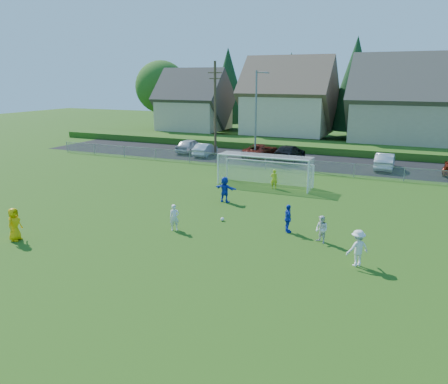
{
  "coord_description": "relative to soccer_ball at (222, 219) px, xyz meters",
  "views": [
    {
      "loc": [
        10.71,
        -16.04,
        8.33
      ],
      "look_at": [
        0.0,
        8.0,
        1.4
      ],
      "focal_mm": 35.0,
      "sensor_mm": 36.0,
      "label": 1
    }
  ],
  "objects": [
    {
      "name": "ground",
      "position": [
        -0.51,
        -6.59,
        -0.11
      ],
      "size": [
        160.0,
        160.0,
        0.0
      ],
      "primitive_type": "plane",
      "color": "#193D0C",
      "rests_on": "ground"
    },
    {
      "name": "asphalt_lot",
      "position": [
        -0.51,
        20.91,
        -0.1
      ],
      "size": [
        60.0,
        60.0,
        0.0
      ],
      "primitive_type": "plane",
      "color": "black",
      "rests_on": "ground"
    },
    {
      "name": "grass_embankment",
      "position": [
        -0.51,
        28.41,
        0.29
      ],
      "size": [
        70.0,
        6.0,
        0.8
      ],
      "primitive_type": "cube",
      "color": "#1E420F",
      "rests_on": "ground"
    },
    {
      "name": "soccer_ball",
      "position": [
        0.0,
        0.0,
        0.0
      ],
      "size": [
        0.22,
        0.22,
        0.22
      ],
      "primitive_type": "sphere",
      "color": "white",
      "rests_on": "ground"
    },
    {
      "name": "referee",
      "position": [
        -8.63,
        -7.35,
        0.77
      ],
      "size": [
        0.7,
        0.95,
        1.77
      ],
      "primitive_type": "imported",
      "rotation": [
        0.0,
        0.0,
        1.74
      ],
      "color": "#FFB605",
      "rests_on": "ground"
    },
    {
      "name": "player_white_a",
      "position": [
        -1.79,
        -2.56,
        0.63
      ],
      "size": [
        0.65,
        0.6,
        1.49
      ],
      "primitive_type": "imported",
      "rotation": [
        0.0,
        0.0,
        0.62
      ],
      "color": "silver",
      "rests_on": "ground"
    },
    {
      "name": "player_white_b",
      "position": [
        6.15,
        -1.15,
        0.62
      ],
      "size": [
        0.89,
        0.85,
        1.45
      ],
      "primitive_type": "imported",
      "rotation": [
        0.0,
        0.0,
        -0.61
      ],
      "color": "silver",
      "rests_on": "ground"
    },
    {
      "name": "player_white_c",
      "position": [
        8.23,
        -3.35,
        0.75
      ],
      "size": [
        1.25,
        1.22,
        1.72
      ],
      "primitive_type": "imported",
      "rotation": [
        0.0,
        0.0,
        3.88
      ],
      "color": "silver",
      "rests_on": "ground"
    },
    {
      "name": "player_blue_a",
      "position": [
        4.12,
        -0.32,
        0.69
      ],
      "size": [
        0.81,
        1.0,
        1.59
      ],
      "primitive_type": "imported",
      "rotation": [
        0.0,
        0.0,
        2.11
      ],
      "color": "#1334B9",
      "rests_on": "ground"
    },
    {
      "name": "player_blue_b",
      "position": [
        -1.54,
        3.85,
        0.77
      ],
      "size": [
        1.7,
        0.77,
        1.77
      ],
      "primitive_type": "imported",
      "rotation": [
        0.0,
        0.0,
        2.99
      ],
      "color": "#1334B9",
      "rests_on": "ground"
    },
    {
      "name": "goalkeeper",
      "position": [
        0.42,
        8.79,
        0.65
      ],
      "size": [
        0.61,
        0.45,
        1.51
      ],
      "primitive_type": "imported",
      "rotation": [
        0.0,
        0.0,
        3.31
      ],
      "color": "#BCD018",
      "rests_on": "ground"
    },
    {
      "name": "car_a",
      "position": [
        -13.45,
        20.94,
        0.67
      ],
      "size": [
        1.88,
        4.61,
        1.57
      ],
      "primitive_type": "imported",
      "rotation": [
        0.0,
        0.0,
        3.15
      ],
      "color": "#B1B4B9",
      "rests_on": "ground"
    },
    {
      "name": "car_b",
      "position": [
        -10.95,
        19.77,
        0.57
      ],
      "size": [
        1.74,
        4.22,
        1.36
      ],
      "primitive_type": "imported",
      "rotation": [
        0.0,
        0.0,
        3.22
      ],
      "color": "silver",
      "rests_on": "ground"
    },
    {
      "name": "car_c",
      "position": [
        -5.0,
        21.12,
        0.63
      ],
      "size": [
        2.92,
        5.51,
        1.48
      ],
      "primitive_type": "imported",
      "rotation": [
        0.0,
        0.0,
        3.05
      ],
      "color": "#571309",
      "rests_on": "ground"
    },
    {
      "name": "car_d",
      "position": [
        -1.75,
        20.62,
        0.69
      ],
      "size": [
        2.42,
        5.59,
        1.6
      ],
      "primitive_type": "imported",
      "rotation": [
        0.0,
        0.0,
        3.11
      ],
      "color": "black",
      "rests_on": "ground"
    },
    {
      "name": "car_f",
      "position": [
        7.61,
        20.06,
        0.65
      ],
      "size": [
        1.66,
        4.66,
        1.53
      ],
      "primitive_type": "imported",
      "rotation": [
        0.0,
        0.0,
        3.15
      ],
      "color": "silver",
      "rests_on": "ground"
    },
    {
      "name": "soccer_goal",
      "position": [
        -0.51,
        9.46,
        1.52
      ],
      "size": [
        7.42,
        1.9,
        2.5
      ],
      "color": "white",
      "rests_on": "ground"
    },
    {
      "name": "chainlink_fence",
      "position": [
        -0.51,
        15.41,
        0.52
      ],
      "size": [
        52.06,
        0.06,
        1.2
      ],
      "color": "gray",
      "rests_on": "ground"
    },
    {
      "name": "streetlight",
      "position": [
        -4.96,
        19.41,
        4.73
      ],
      "size": [
        1.38,
        0.18,
        9.0
      ],
      "color": "slate",
      "rests_on": "ground"
    },
    {
      "name": "utility_pole",
      "position": [
        -10.01,
        20.41,
        5.04
      ],
      "size": [
        1.6,
        0.26,
        10.0
      ],
      "color": "#473321",
      "rests_on": "ground"
    },
    {
      "name": "houses_row",
      "position": [
        1.46,
        35.87,
        7.22
      ],
      "size": [
        53.9,
        11.45,
        13.27
      ],
      "color": "tan",
      "rests_on": "ground"
    },
    {
      "name": "tree_row",
      "position": [
        0.53,
        42.14,
        6.8
      ],
      "size": [
        65.98,
        12.36,
        13.8
      ],
      "color": "#382616",
      "rests_on": "ground"
    }
  ]
}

